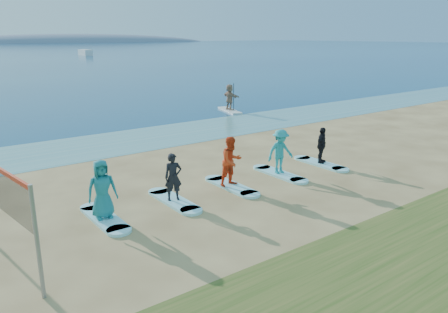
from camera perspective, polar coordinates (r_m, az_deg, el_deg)
ground at (r=15.14m, az=7.71°, el=-5.02°), size 600.00×600.00×0.00m
shallow_water at (r=23.46m, az=-10.48°, el=2.32°), size 600.00×600.00×0.00m
island_ridge at (r=327.38m, az=-18.63°, el=13.93°), size 220.00×56.00×18.00m
paddleboard at (r=31.43m, az=0.74°, el=6.03°), size 1.48×3.08×0.12m
paddleboarder at (r=31.28m, az=0.75°, el=7.78°), size 0.57×1.69×1.81m
boat_offshore_b at (r=124.40m, az=-17.64°, el=12.49°), size 2.33×6.80×1.47m
surfboard_0 at (r=13.55m, az=-15.35°, el=-7.80°), size 0.70×2.20×0.09m
student_0 at (r=13.22m, az=-15.64°, el=-4.12°), size 0.93×0.67×1.76m
surfboard_1 at (r=14.49m, az=-6.55°, el=-5.76°), size 0.70×2.20×0.09m
student_1 at (r=14.21m, az=-6.65°, el=-2.67°), size 0.66×0.53×1.56m
surfboard_2 at (r=15.73m, az=0.97°, el=-3.90°), size 0.70×2.20×0.09m
student_2 at (r=15.44m, az=0.98°, el=-0.62°), size 0.90×0.72×1.78m
surfboard_3 at (r=17.22m, az=7.26°, el=-2.28°), size 0.70×2.20×0.09m
student_3 at (r=16.96m, az=7.37°, el=0.65°), size 1.20×0.80×1.73m
surfboard_4 at (r=18.89m, az=12.49°, el=-0.91°), size 0.70×2.20×0.09m
student_4 at (r=18.68m, az=12.63°, el=1.44°), size 0.96×0.68×1.51m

